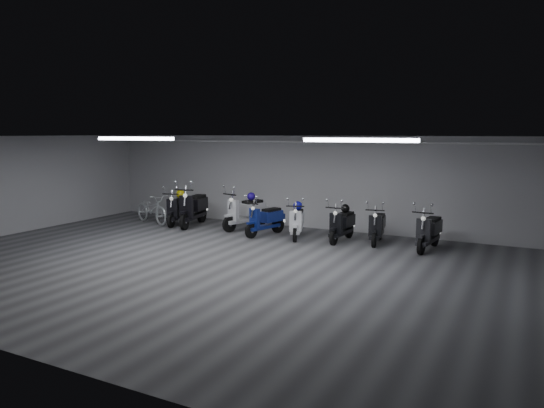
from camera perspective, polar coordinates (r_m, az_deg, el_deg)
The scene contains 20 objects.
floor at distance 11.32m, azimuth -6.86°, elevation -6.81°, with size 14.00×10.00×0.01m, color #3D3E40.
ceiling at distance 10.95m, azimuth -7.11°, elevation 7.56°, with size 14.00×10.00×0.01m, color gray.
back_wall at distance 15.41m, azimuth 3.56°, elevation 2.50°, with size 14.00×0.01×2.80m, color #A4A4A7.
left_wall at distance 16.06m, azimuth -28.12°, elevation 1.79°, with size 0.01×10.00×2.80m, color #A4A4A7.
fluor_strip_left at distance 13.60m, azimuth -15.24°, elevation 7.15°, with size 2.40×0.18×0.08m, color white.
fluor_strip_right at distance 10.53m, azimuth 9.82°, elevation 7.13°, with size 2.40×0.18×0.08m, color white.
conduit at distance 15.26m, azimuth 3.48°, elevation 7.04°, with size 0.05×0.05×13.60m, color white.
scooter_0 at distance 16.20m, azimuth -10.59°, elevation -0.03°, with size 0.58×1.73×1.29m, color black, non-canonical shape.
scooter_1 at distance 15.85m, azimuth -8.91°, elevation 0.19°, with size 0.67×2.00×1.49m, color black, non-canonical shape.
scooter_2 at distance 15.14m, azimuth -3.07°, elevation -0.30°, with size 0.62×1.85×1.38m, color silver, non-canonical shape.
scooter_4 at distance 14.23m, azimuth -0.81°, elevation -1.19°, with size 0.54×1.62×1.20m, color navy, non-canonical shape.
scooter_6 at distance 13.90m, azimuth 2.83°, elevation -1.44°, with size 0.53×1.60×1.19m, color white, non-canonical shape.
scooter_7 at distance 13.56m, azimuth 7.91°, elevation -1.71°, with size 0.54×1.63×1.21m, color black, non-canonical shape.
scooter_8 at distance 13.49m, azimuth 11.83°, elevation -1.91°, with size 0.53×1.60×1.19m, color black, non-canonical shape.
scooter_9 at distance 13.02m, azimuth 17.33°, elevation -2.31°, with size 0.56×1.69×1.26m, color black, non-canonical shape.
bicycle at distance 16.60m, azimuth -13.45°, elevation -0.16°, with size 0.63×1.79×1.16m, color silver.
helmet_0 at distance 14.08m, azimuth 2.92°, elevation -0.20°, with size 0.26×0.26×0.26m, color #0E0E9E.
helmet_1 at distance 13.73m, azimuth 8.29°, elevation -0.49°, with size 0.23×0.23×0.23m, color black.
helmet_2 at distance 16.39m, azimuth -10.30°, elevation 1.11°, with size 0.28×0.28×0.28m, color #C5B10B.
helmet_3 at distance 15.27m, azimuth -2.36°, elevation 0.86°, with size 0.25×0.25×0.25m, color #220D90.
Camera 1 is at (6.19, -9.03, 2.89)m, focal length 33.30 mm.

